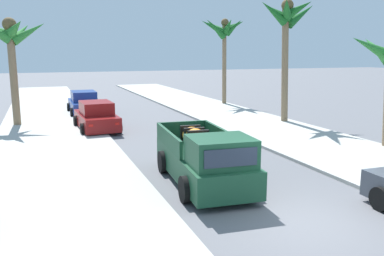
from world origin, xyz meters
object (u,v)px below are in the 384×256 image
car_left_near (96,117)px  palm_tree_right_fore (223,32)px  palm_tree_left_back (287,22)px  pickup_truck (204,159)px  palm_tree_left_fore (11,40)px  car_left_mid (84,104)px

car_left_near → palm_tree_right_fore: 13.80m
car_left_near → palm_tree_left_back: palm_tree_left_back is taller
pickup_truck → car_left_near: size_ratio=1.24×
palm_tree_right_fore → palm_tree_left_back: size_ratio=0.95×
pickup_truck → palm_tree_left_fore: 14.86m
pickup_truck → palm_tree_left_back: 13.28m
car_left_mid → palm_tree_left_fore: bearing=-140.8°
car_left_near → car_left_mid: bearing=90.0°
pickup_truck → car_left_mid: size_ratio=1.25×
car_left_mid → palm_tree_left_back: bearing=-35.3°
car_left_mid → palm_tree_left_fore: palm_tree_left_fore is taller
car_left_mid → palm_tree_left_back: palm_tree_left_back is taller
palm_tree_left_fore → palm_tree_left_back: (14.62, -4.27, 1.01)m
pickup_truck → palm_tree_right_fore: 20.10m
palm_tree_left_back → car_left_mid: bearing=144.7°
palm_tree_right_fore → palm_tree_left_fore: bearing=-163.4°
car_left_near → palm_tree_right_fore: (10.72, 7.19, 4.90)m
car_left_near → palm_tree_right_fore: size_ratio=0.65×
pickup_truck → palm_tree_left_back: (8.67, 8.76, 4.94)m
palm_tree_left_back → palm_tree_right_fore: bearing=89.4°
pickup_truck → car_left_near: (-1.95, 10.24, -0.10)m
pickup_truck → palm_tree_left_fore: size_ratio=0.90×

